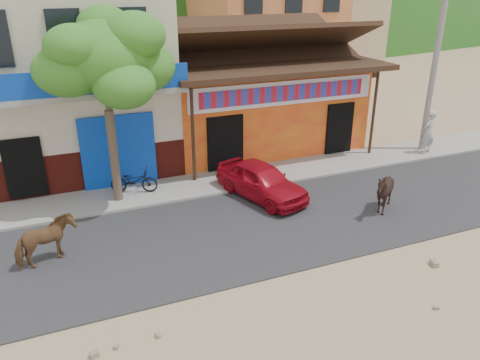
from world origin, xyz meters
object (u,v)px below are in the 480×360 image
(red_car, at_px, (261,181))
(scooter, at_px, (134,181))
(cow_tan, at_px, (45,241))
(utility_pole, at_px, (437,53))
(pedestrian, at_px, (428,132))
(tree, at_px, (109,110))
(cow_dark, at_px, (384,192))

(red_car, relative_size, scooter, 2.22)
(cow_tan, relative_size, red_car, 0.43)
(utility_pole, bearing_deg, scooter, 179.19)
(pedestrian, bearing_deg, cow_tan, -10.92)
(tree, xyz_separation_m, utility_pole, (12.80, 0.20, 1.00))
(cow_dark, bearing_deg, pedestrian, 128.68)
(tree, bearing_deg, cow_tan, -126.62)
(cow_tan, bearing_deg, tree, -60.69)
(cow_tan, distance_m, red_car, 6.91)
(tree, bearing_deg, utility_pole, 0.90)
(cow_tan, bearing_deg, scooter, -64.05)
(cow_dark, bearing_deg, cow_tan, -92.37)
(utility_pole, bearing_deg, red_car, -168.67)
(utility_pole, height_order, cow_tan, utility_pole)
(tree, relative_size, pedestrian, 3.35)
(red_car, distance_m, pedestrian, 8.21)
(tree, height_order, pedestrian, tree)
(tree, distance_m, cow_dark, 8.84)
(tree, height_order, utility_pole, utility_pole)
(scooter, relative_size, pedestrian, 0.88)
(utility_pole, bearing_deg, pedestrian, -113.65)
(utility_pole, bearing_deg, cow_dark, -141.95)
(pedestrian, bearing_deg, utility_pole, -135.11)
(pedestrian, bearing_deg, tree, -22.62)
(tree, bearing_deg, red_car, -18.09)
(utility_pole, distance_m, cow_tan, 15.76)
(cow_dark, height_order, red_car, cow_dark)
(tree, height_order, red_car, tree)
(red_car, bearing_deg, scooter, 136.69)
(utility_pole, distance_m, scooter, 12.72)
(red_car, xyz_separation_m, scooter, (-3.89, 1.84, -0.10))
(utility_pole, xyz_separation_m, cow_dark, (-5.24, -4.10, -3.40))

